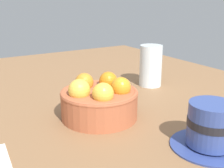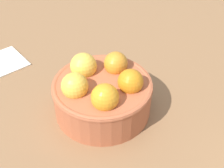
% 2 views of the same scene
% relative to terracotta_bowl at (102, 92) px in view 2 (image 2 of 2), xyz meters
% --- Properties ---
extents(ground_plane, '(1.41, 1.07, 0.05)m').
position_rel_terracotta_bowl_xyz_m(ground_plane, '(0.00, -0.00, -0.06)').
color(ground_plane, brown).
extents(terracotta_bowl, '(0.16, 0.16, 0.09)m').
position_rel_terracotta_bowl_xyz_m(terracotta_bowl, '(0.00, 0.00, 0.00)').
color(terracotta_bowl, '#AD5938').
rests_on(terracotta_bowl, ground_plane).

